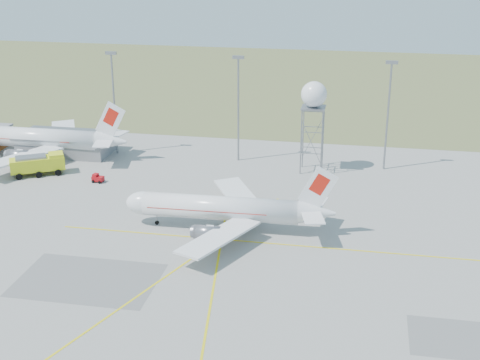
% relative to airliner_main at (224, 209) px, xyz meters
% --- Properties ---
extents(grass_strip, '(400.00, 120.00, 0.03)m').
position_rel_airliner_main_xyz_m(grass_strip, '(6.03, 106.37, -3.31)').
color(grass_strip, '#505B32').
rests_on(grass_strip, ground).
extents(building_grey, '(19.00, 10.00, 3.90)m').
position_rel_airliner_main_xyz_m(building_grey, '(-38.97, 30.37, -1.35)').
color(building_grey, gray).
rests_on(building_grey, ground).
extents(mast_a, '(2.20, 0.50, 20.50)m').
position_rel_airliner_main_xyz_m(mast_a, '(-28.97, 32.37, 8.74)').
color(mast_a, gray).
rests_on(mast_a, ground).
extents(mast_b, '(2.20, 0.50, 20.50)m').
position_rel_airliner_main_xyz_m(mast_b, '(-3.97, 32.37, 8.74)').
color(mast_b, gray).
rests_on(mast_b, ground).
extents(mast_c, '(2.20, 0.50, 20.50)m').
position_rel_airliner_main_xyz_m(mast_c, '(24.03, 32.37, 8.74)').
color(mast_c, gray).
rests_on(mast_c, ground).
extents(airliner_main, '(31.88, 31.02, 10.85)m').
position_rel_airliner_main_xyz_m(airliner_main, '(0.00, 0.00, 0.00)').
color(airliner_main, silver).
rests_on(airliner_main, ground).
extents(airliner_far, '(35.13, 34.20, 11.96)m').
position_rel_airliner_main_xyz_m(airliner_far, '(-43.24, 27.42, 0.34)').
color(airliner_far, silver).
rests_on(airliner_far, ground).
extents(radar_tower, '(4.69, 4.69, 16.99)m').
position_rel_airliner_main_xyz_m(radar_tower, '(10.62, 28.66, 6.21)').
color(radar_tower, gray).
rests_on(radar_tower, ground).
extents(fire_truck, '(9.96, 7.57, 3.85)m').
position_rel_airliner_main_xyz_m(fire_truck, '(-38.42, 17.29, -1.47)').
color(fire_truck, '#CCD419').
rests_on(fire_truck, ground).
extents(baggage_tug, '(2.14, 1.82, 1.54)m').
position_rel_airliner_main_xyz_m(baggage_tug, '(-26.40, 15.59, -2.74)').
color(baggage_tug, '#A40B11').
rests_on(baggage_tug, ground).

